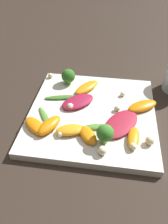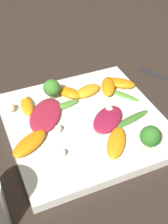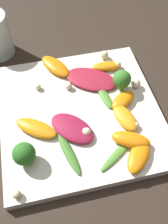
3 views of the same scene
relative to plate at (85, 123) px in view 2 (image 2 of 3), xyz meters
The scene contains 23 objects.
ground_plane 0.01m from the plate, ahead, with size 2.40×2.40×0.00m, color #2D231C.
plate is the anchor object (origin of this frame).
radicchio_leaf_0 0.05m from the plate, 150.04° to the left, with size 0.10×0.09×0.01m.
radicchio_leaf_1 0.08m from the plate, 29.29° to the right, with size 0.10×0.12×0.01m.
orange_segment_0 0.12m from the plate, 39.86° to the right, with size 0.03×0.07×0.01m.
orange_segment_1 0.09m from the plate, 91.68° to the right, with size 0.06×0.06×0.02m.
orange_segment_2 0.09m from the plate, 106.25° to the left, with size 0.07×0.08×0.01m.
orange_segment_3 0.12m from the plate, 12.68° to the left, with size 0.08×0.07×0.02m.
orange_segment_4 0.14m from the plate, 147.50° to the right, with size 0.07×0.07×0.02m.
orange_segment_5 0.09m from the plate, 117.21° to the right, with size 0.07×0.05×0.02m.
orange_segment_6 0.11m from the plate, 140.87° to the right, with size 0.06×0.07×0.02m.
broccoli_floret_0 0.14m from the plate, 126.04° to the left, with size 0.04×0.04×0.04m.
broccoli_floret_1 0.10m from the plate, 68.61° to the right, with size 0.04×0.04×0.04m.
arugula_sprig_0 0.09m from the plate, 155.45° to the left, with size 0.09×0.04×0.01m.
arugula_sprig_1 0.11m from the plate, 156.47° to the right, with size 0.06×0.08×0.01m.
arugula_sprig_2 0.06m from the plate, 69.86° to the right, with size 0.06×0.03×0.01m.
macadamia_nut_0 0.11m from the plate, 122.84° to the right, with size 0.01×0.01×0.01m.
macadamia_nut_2 0.06m from the plate, behind, with size 0.02×0.02×0.02m.
macadamia_nut_3 0.13m from the plate, 74.57° to the right, with size 0.02×0.02×0.02m.
macadamia_nut_4 0.15m from the plate, 33.04° to the right, with size 0.02×0.02×0.02m.
macadamia_nut_5 0.14m from the plate, 47.52° to the right, with size 0.02×0.02×0.02m.
macadamia_nut_6 0.10m from the plate, 44.24° to the left, with size 0.01×0.01×0.01m.
macadamia_nut_7 0.06m from the plate, ahead, with size 0.01×0.01×0.01m.
Camera 2 is at (0.18, 0.42, 0.43)m, focal length 50.00 mm.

